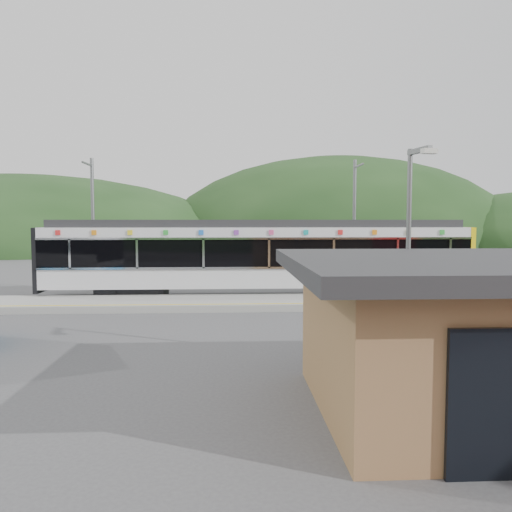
{
  "coord_description": "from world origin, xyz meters",
  "views": [
    {
      "loc": [
        0.26,
        -18.25,
        3.69
      ],
      "look_at": [
        1.26,
        1.0,
        2.34
      ],
      "focal_mm": 35.0,
      "sensor_mm": 36.0,
      "label": 1
    }
  ],
  "objects": [
    {
      "name": "lamp_post",
      "position": [
        4.75,
        -6.03,
        3.29
      ],
      "size": [
        0.38,
        1.0,
        5.49
      ],
      "rotation": [
        0.0,
        0.0,
        0.19
      ],
      "color": "slate",
      "rests_on": "ground"
    },
    {
      "name": "yellow_line",
      "position": [
        0.0,
        2.0,
        0.3
      ],
      "size": [
        26.0,
        0.1,
        0.01
      ],
      "primitive_type": "cube",
      "color": "yellow",
      "rests_on": "platform"
    },
    {
      "name": "train",
      "position": [
        1.56,
        6.0,
        2.06
      ],
      "size": [
        20.44,
        3.01,
        3.74
      ],
      "color": "black",
      "rests_on": "ground"
    },
    {
      "name": "catenary_mast_east",
      "position": [
        7.0,
        8.56,
        3.65
      ],
      "size": [
        0.18,
        1.8,
        7.0
      ],
      "color": "slate",
      "rests_on": "ground"
    },
    {
      "name": "hills",
      "position": [
        6.19,
        5.29,
        0.0
      ],
      "size": [
        146.0,
        149.0,
        26.0
      ],
      "color": "#1E3D19",
      "rests_on": "ground"
    },
    {
      "name": "ground",
      "position": [
        0.0,
        0.0,
        0.0
      ],
      "size": [
        120.0,
        120.0,
        0.0
      ],
      "primitive_type": "plane",
      "color": "#4C4C4F",
      "rests_on": "ground"
    },
    {
      "name": "catenary_mast_west",
      "position": [
        -7.0,
        8.56,
        3.65
      ],
      "size": [
        0.18,
        1.8,
        7.0
      ],
      "color": "slate",
      "rests_on": "ground"
    },
    {
      "name": "platform",
      "position": [
        0.0,
        3.3,
        0.15
      ],
      "size": [
        26.0,
        3.2,
        0.3
      ],
      "primitive_type": "cube",
      "color": "#9E9E99",
      "rests_on": "ground"
    }
  ]
}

